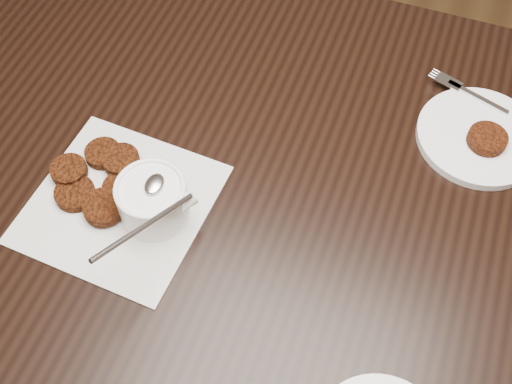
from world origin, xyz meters
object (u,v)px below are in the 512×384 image
Objects in this scene: table at (274,274)px; sauce_ramekin at (149,187)px; napkin at (120,204)px; plate_with_patty at (481,134)px.

sauce_ramekin is (-0.15, -0.14, 0.45)m from table.
napkin is (-0.21, -0.14, 0.38)m from table.
sauce_ramekin reaches higher than napkin.
napkin is at bearing -145.53° from table.
sauce_ramekin is at bearing -136.98° from table.
napkin is 1.85× the size of sauce_ramekin.
napkin is 0.58m from plate_with_patty.
plate_with_patty is at bearing 35.63° from sauce_ramekin.
plate_with_patty is at bearing 32.55° from napkin.
plate_with_patty is (0.28, 0.17, 0.39)m from table.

